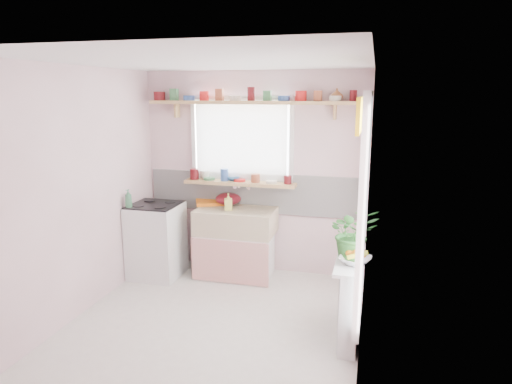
# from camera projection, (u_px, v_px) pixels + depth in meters

# --- Properties ---
(room) EXTENTS (3.20, 3.20, 3.20)m
(room) POSITION_uv_depth(u_px,v_px,m) (297.00, 176.00, 4.80)
(room) COLOR white
(room) RESTS_ON ground
(sink_unit) EXTENTS (0.95, 0.65, 1.11)m
(sink_unit) POSITION_uv_depth(u_px,v_px,m) (236.00, 242.00, 5.61)
(sink_unit) COLOR white
(sink_unit) RESTS_ON ground
(cooker) EXTENTS (0.58, 0.58, 0.93)m
(cooker) POSITION_uv_depth(u_px,v_px,m) (156.00, 240.00, 5.61)
(cooker) COLOR white
(cooker) RESTS_ON ground
(radiator_ledge) EXTENTS (0.22, 0.95, 0.78)m
(radiator_ledge) POSITION_uv_depth(u_px,v_px,m) (351.00, 295.00, 4.23)
(radiator_ledge) COLOR white
(radiator_ledge) RESTS_ON ground
(windowsill) EXTENTS (1.40, 0.22, 0.04)m
(windowsill) POSITION_uv_depth(u_px,v_px,m) (240.00, 183.00, 5.64)
(windowsill) COLOR tan
(windowsill) RESTS_ON room
(pine_shelf) EXTENTS (2.52, 0.24, 0.04)m
(pine_shelf) POSITION_uv_depth(u_px,v_px,m) (251.00, 102.00, 5.38)
(pine_shelf) COLOR tan
(pine_shelf) RESTS_ON room
(shelf_crockery) EXTENTS (2.47, 0.11, 0.12)m
(shelf_crockery) POSITION_uv_depth(u_px,v_px,m) (250.00, 96.00, 5.37)
(shelf_crockery) COLOR #590F14
(shelf_crockery) RESTS_ON pine_shelf
(sill_crockery) EXTENTS (1.35, 0.11, 0.12)m
(sill_crockery) POSITION_uv_depth(u_px,v_px,m) (238.00, 177.00, 5.63)
(sill_crockery) COLOR #590F14
(sill_crockery) RESTS_ON windowsill
(dish_tray) EXTENTS (0.49, 0.44, 0.04)m
(dish_tray) POSITION_uv_depth(u_px,v_px,m) (212.00, 202.00, 5.81)
(dish_tray) COLOR orange
(dish_tray) RESTS_ON sink_unit
(colander) EXTENTS (0.40, 0.40, 0.15)m
(colander) POSITION_uv_depth(u_px,v_px,m) (228.00, 199.00, 5.74)
(colander) COLOR #5B0F19
(colander) RESTS_ON sink_unit
(jade_plant) EXTENTS (0.53, 0.49, 0.48)m
(jade_plant) POSITION_uv_depth(u_px,v_px,m) (353.00, 233.00, 4.05)
(jade_plant) COLOR #2E6B2A
(jade_plant) RESTS_ON radiator_ledge
(fruit_bowl) EXTENTS (0.34, 0.34, 0.07)m
(fruit_bowl) POSITION_uv_depth(u_px,v_px,m) (355.00, 260.00, 3.96)
(fruit_bowl) COLOR silver
(fruit_bowl) RESTS_ON radiator_ledge
(herb_pot) EXTENTS (0.13, 0.11, 0.22)m
(herb_pot) POSITION_uv_depth(u_px,v_px,m) (343.00, 243.00, 4.19)
(herb_pot) COLOR #3D702C
(herb_pot) RESTS_ON radiator_ledge
(soap_bottle_sink) EXTENTS (0.12, 0.12, 0.21)m
(soap_bottle_sink) POSITION_uv_depth(u_px,v_px,m) (228.00, 202.00, 5.47)
(soap_bottle_sink) COLOR #D1CC5D
(soap_bottle_sink) RESTS_ON sink_unit
(sill_cup) EXTENTS (0.18, 0.18, 0.11)m
(sill_cup) POSITION_uv_depth(u_px,v_px,m) (205.00, 175.00, 5.80)
(sill_cup) COLOR beige
(sill_cup) RESTS_ON windowsill
(sill_bowl) EXTENTS (0.22, 0.22, 0.06)m
(sill_bowl) POSITION_uv_depth(u_px,v_px,m) (233.00, 178.00, 5.71)
(sill_bowl) COLOR teal
(sill_bowl) RESTS_ON windowsill
(shelf_vase) EXTENTS (0.15, 0.15, 0.14)m
(shelf_vase) POSITION_uv_depth(u_px,v_px,m) (337.00, 95.00, 5.17)
(shelf_vase) COLOR #A56133
(shelf_vase) RESTS_ON pine_shelf
(cooker_bottle) EXTENTS (0.10, 0.10, 0.21)m
(cooker_bottle) POSITION_uv_depth(u_px,v_px,m) (128.00, 198.00, 5.34)
(cooker_bottle) COLOR #458B5F
(cooker_bottle) RESTS_ON cooker
(fruit) EXTENTS (0.20, 0.14, 0.10)m
(fruit) POSITION_uv_depth(u_px,v_px,m) (356.00, 254.00, 3.95)
(fruit) COLOR orange
(fruit) RESTS_ON fruit_bowl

